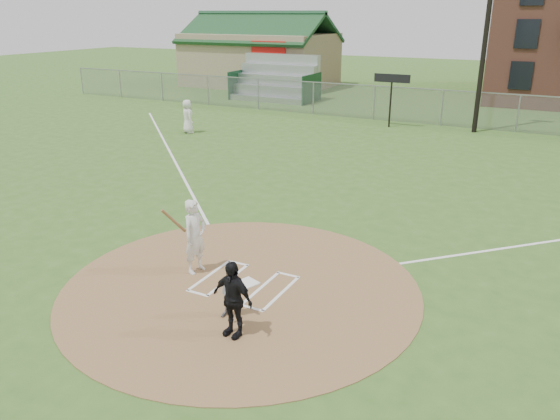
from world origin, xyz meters
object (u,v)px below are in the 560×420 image
at_px(catcher, 233,293).
at_px(batter_at_plate, 195,236).
at_px(umpire, 232,299).
at_px(ondeck_player, 187,117).
at_px(home_plate, 247,283).

xyz_separation_m(catcher, batter_at_plate, (-2.00, 1.45, 0.36)).
xyz_separation_m(catcher, umpire, (0.33, -0.55, 0.23)).
relative_size(ondeck_player, batter_at_plate, 0.94).
bearing_deg(catcher, umpire, -82.25).
relative_size(catcher, batter_at_plate, 0.62).
xyz_separation_m(umpire, batter_at_plate, (-2.33, 2.00, 0.14)).
bearing_deg(umpire, home_plate, 121.24).
bearing_deg(home_plate, catcher, -69.72).
distance_m(catcher, ondeck_player, 19.28).
height_order(ondeck_player, batter_at_plate, batter_at_plate).
bearing_deg(umpire, batter_at_plate, 147.13).
distance_m(home_plate, catcher, 1.64).
bearing_deg(batter_at_plate, catcher, -35.92).
bearing_deg(home_plate, ondeck_player, 130.84).
bearing_deg(umpire, catcher, 128.88).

